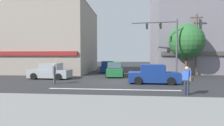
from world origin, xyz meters
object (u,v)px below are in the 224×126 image
(sedan_parked_curbside, at_px, (108,67))
(sedan_crossing_center, at_px, (115,70))
(sedan_approaching_near, at_px, (153,75))
(pedestrian_mid_crossing, at_px, (54,72))
(street_tree, at_px, (186,41))
(sedan_crossing_leftbound, at_px, (50,72))
(utility_pole_far_right, at_px, (196,44))
(traffic_light_mast, at_px, (167,39))
(utility_pole_near_left, at_px, (56,44))
(pedestrian_foreground_with_bag, at_px, (187,79))

(sedan_parked_curbside, bearing_deg, sedan_crossing_center, -74.43)
(sedan_approaching_near, distance_m, pedestrian_mid_crossing, 8.15)
(street_tree, relative_size, sedan_crossing_leftbound, 1.44)
(pedestrian_mid_crossing, bearing_deg, sedan_approaching_near, 7.64)
(utility_pole_far_right, xyz_separation_m, sedan_crossing_center, (-9.49, -1.67, -3.04))
(street_tree, xyz_separation_m, sedan_approaching_near, (-4.66, -6.24, -3.31))
(sedan_approaching_near, relative_size, pedestrian_mid_crossing, 2.48)
(utility_pole_far_right, height_order, sedan_crossing_center, utility_pole_far_right)
(utility_pole_far_right, bearing_deg, sedan_approaching_near, -131.77)
(street_tree, height_order, sedan_crossing_center, street_tree)
(street_tree, distance_m, traffic_light_mast, 3.09)
(utility_pole_near_left, distance_m, sedan_approaching_near, 12.20)
(utility_pole_near_left, distance_m, utility_pole_far_right, 16.55)
(traffic_light_mast, distance_m, pedestrian_mid_crossing, 12.06)
(utility_pole_near_left, xyz_separation_m, sedan_approaching_near, (10.59, -5.27, -3.01))
(traffic_light_mast, relative_size, sedan_crossing_leftbound, 1.49)
(utility_pole_near_left, distance_m, sedan_crossing_leftbound, 4.40)
(utility_pole_far_right, distance_m, sedan_crossing_leftbound, 16.72)
(sedan_parked_curbside, xyz_separation_m, pedestrian_foreground_with_bag, (6.35, -14.35, 0.24))
(utility_pole_far_right, xyz_separation_m, traffic_light_mast, (-3.79, -2.10, 0.43))
(utility_pole_far_right, distance_m, traffic_light_mast, 4.35)
(utility_pole_near_left, distance_m, sedan_crossing_center, 7.63)
(utility_pole_far_right, height_order, sedan_crossing_leftbound, utility_pole_far_right)
(street_tree, bearing_deg, traffic_light_mast, -145.93)
(sedan_crossing_leftbound, distance_m, pedestrian_mid_crossing, 3.70)
(sedan_approaching_near, distance_m, sedan_crossing_center, 6.11)
(street_tree, xyz_separation_m, sedan_crossing_center, (-8.25, -1.30, -3.31))
(sedan_approaching_near, xyz_separation_m, sedan_crossing_center, (-3.59, 4.94, 0.00))
(street_tree, relative_size, traffic_light_mast, 0.97)
(utility_pole_far_right, height_order, sedan_approaching_near, utility_pole_far_right)
(sedan_approaching_near, relative_size, sedan_crossing_center, 0.99)
(street_tree, relative_size, utility_pole_near_left, 0.84)
(traffic_light_mast, distance_m, pedestrian_foreground_with_bag, 9.44)
(traffic_light_mast, height_order, sedan_approaching_near, traffic_light_mast)
(utility_pole_near_left, relative_size, utility_pole_far_right, 0.99)
(sedan_approaching_near, height_order, sedan_crossing_leftbound, same)
(street_tree, bearing_deg, sedan_parked_curbside, 158.62)
(sedan_parked_curbside, distance_m, pedestrian_foreground_with_bag, 15.70)
(street_tree, bearing_deg, sedan_approaching_near, -126.78)
(sedan_crossing_center, bearing_deg, utility_pole_far_right, 9.97)
(sedan_approaching_near, bearing_deg, sedan_crossing_center, 126.02)
(utility_pole_near_left, bearing_deg, utility_pole_far_right, 4.65)
(traffic_light_mast, xyz_separation_m, sedan_crossing_leftbound, (-12.02, -2.39, -3.46))
(sedan_crossing_leftbound, bearing_deg, pedestrian_foreground_with_bag, -29.83)
(traffic_light_mast, relative_size, sedan_crossing_center, 1.48)
(sedan_parked_curbside, xyz_separation_m, sedan_approaching_near, (5.01, -10.02, 0.00))
(sedan_parked_curbside, bearing_deg, utility_pole_near_left, -139.57)
(utility_pole_near_left, xyz_separation_m, sedan_parked_curbside, (5.58, 4.76, -3.01))
(utility_pole_near_left, relative_size, traffic_light_mast, 1.15)
(street_tree, xyz_separation_m, pedestrian_mid_crossing, (-12.74, -7.32, -3.07))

